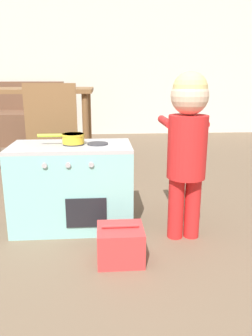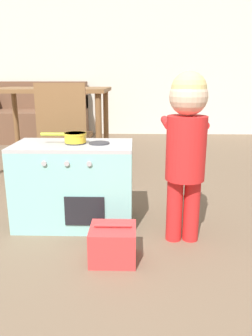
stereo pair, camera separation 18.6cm
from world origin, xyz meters
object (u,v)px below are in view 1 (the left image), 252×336
play_kitchen (72,186)px  couch (11,120)px  dining_chair_near (54,135)px  toy_pot (72,138)px  child_figure (188,136)px  toy_basket (120,244)px  dining_table (34,99)px

play_kitchen → couch: bearing=110.8°
play_kitchen → dining_chair_near: size_ratio=0.83×
toy_pot → play_kitchen: bearing=-177.7°
couch → child_figure: bearing=-60.9°
toy_basket → play_kitchen: bearing=121.4°
toy_pot → child_figure: bearing=-17.8°
toy_pot → dining_chair_near: dining_chair_near is taller
toy_basket → dining_table: (-0.72, 1.79, 0.59)m
dining_chair_near → dining_table: bearing=111.1°
play_kitchen → dining_table: bearing=108.5°
child_figure → dining_table: child_figure is taller
play_kitchen → child_figure: bearing=-17.4°
play_kitchen → toy_basket: size_ratio=3.10×
toy_basket → child_figure: bearing=31.7°
play_kitchen → toy_basket: play_kitchen is taller
toy_basket → dining_table: 2.01m
toy_pot → child_figure: size_ratio=0.29×
dining_table → dining_chair_near: dining_chair_near is taller
toy_pot → child_figure: 0.65m
dining_chair_near → toy_pot: bearing=-73.4°
dining_table → play_kitchen: bearing=-71.5°
toy_basket → couch: couch is taller
play_kitchen → toy_pot: 0.29m
toy_basket → couch: bearing=112.2°
toy_pot → dining_table: 1.45m
play_kitchen → child_figure: 0.73m
dining_chair_near → couch: 2.45m
toy_pot → dining_chair_near: 0.69m
play_kitchen → toy_pot: bearing=2.3°
toy_pot → toy_basket: bearing=-59.8°
toy_basket → dining_chair_near: bearing=112.3°
play_kitchen → toy_basket: bearing=-58.6°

